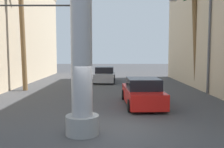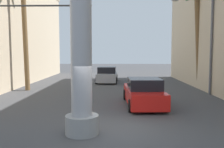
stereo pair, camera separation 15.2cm
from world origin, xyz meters
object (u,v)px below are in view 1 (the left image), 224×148
Objects in this scene: palm_tree_mid_left at (23,16)px; palm_tree_mid_right at (197,34)px; car_lead at (143,93)px; car_far at (106,75)px; traffic_light_mast at (25,33)px; street_lamp at (203,35)px.

palm_tree_mid_left reaches higher than palm_tree_mid_right.
car_lead is at bearing -32.67° from palm_tree_mid_left.
palm_tree_mid_right reaches higher than car_far.
traffic_light_mast is 5.35m from palm_tree_mid_left.
palm_tree_mid_left reaches higher than car_far.
traffic_light_mast is 0.61× the size of palm_tree_mid_left.
palm_tree_mid_right reaches higher than traffic_light_mast.
car_lead and car_far have the same top height.
car_far is 9.45m from palm_tree_mid_right.
traffic_light_mast is at bearing -113.25° from car_far.
traffic_light_mast is at bearing -165.12° from street_lamp.
street_lamp is 11.84m from traffic_light_mast.
car_far is at bearing 41.41° from palm_tree_mid_left.
palm_tree_mid_left is at bearing 110.45° from traffic_light_mast.
palm_tree_mid_right is at bearing 5.92° from palm_tree_mid_left.
palm_tree_mid_left is at bearing 172.54° from street_lamp.
palm_tree_mid_left is at bearing 147.33° from car_lead.
car_lead is (-4.62, -3.78, -3.52)m from street_lamp.
palm_tree_mid_right reaches higher than car_lead.
palm_tree_mid_right reaches higher than street_lamp.
traffic_light_mast is 1.20× the size of car_lead.
car_far is at bearing 66.75° from traffic_light_mast.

